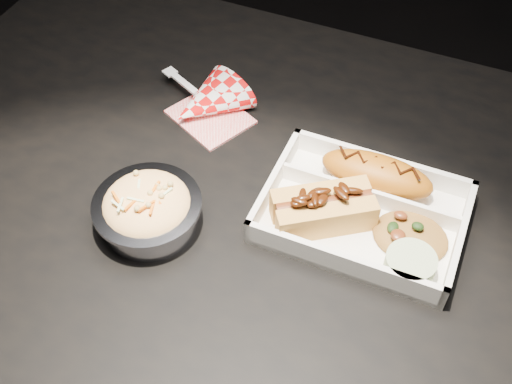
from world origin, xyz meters
TOP-DOWN VIEW (x-y plane):
  - dining_table at (0.00, 0.00)m, footprint 1.20×0.80m
  - food_tray at (0.11, 0.02)m, footprint 0.25×0.18m
  - fried_pastry at (0.11, 0.08)m, footprint 0.15×0.06m
  - hotdog at (0.07, -0.01)m, footprint 0.14×0.12m
  - fried_rice_mound at (0.18, 0.01)m, footprint 0.10×0.08m
  - cupcake_liner at (0.19, -0.04)m, footprint 0.06×0.06m
  - foil_coleslaw_cup at (-0.13, -0.09)m, footprint 0.14×0.14m
  - napkin_fork at (-0.16, 0.13)m, footprint 0.17×0.15m

SIDE VIEW (x-z plane):
  - dining_table at x=0.00m, z-range 0.28..1.03m
  - food_tray at x=0.11m, z-range 0.74..0.78m
  - napkin_fork at x=-0.16m, z-range 0.72..0.82m
  - cupcake_liner at x=0.19m, z-range 0.76..0.79m
  - fried_rice_mound at x=0.18m, z-range 0.76..0.79m
  - foil_coleslaw_cup at x=-0.13m, z-range 0.75..0.82m
  - fried_pastry at x=0.11m, z-range 0.76..0.81m
  - hotdog at x=0.07m, z-range 0.75..0.81m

